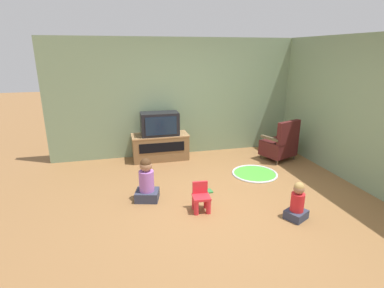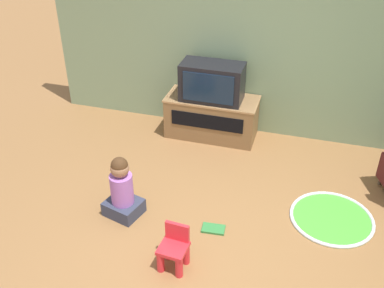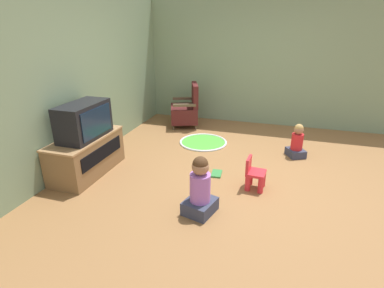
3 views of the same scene
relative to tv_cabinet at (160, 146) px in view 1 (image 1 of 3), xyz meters
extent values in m
plane|color=olive|center=(0.68, -2.10, -0.29)|extent=(30.00, 30.00, 0.00)
cube|color=gray|center=(0.48, 0.34, 1.00)|extent=(5.59, 0.12, 2.57)
cube|color=gray|center=(3.21, -2.35, 1.00)|extent=(0.12, 5.50, 2.57)
cube|color=brown|center=(0.00, 0.00, -0.01)|extent=(1.19, 0.52, 0.56)
cube|color=#A97C50|center=(0.00, 0.00, 0.26)|extent=(1.21, 0.54, 0.02)
cube|color=black|center=(0.00, -0.26, 0.06)|extent=(0.95, 0.01, 0.20)
cube|color=black|center=(0.00, -0.03, 0.51)|extent=(0.80, 0.40, 0.49)
cube|color=#142338|center=(0.00, -0.24, 0.51)|extent=(0.65, 0.02, 0.38)
cylinder|color=brown|center=(2.68, -0.33, -0.24)|extent=(0.04, 0.04, 0.10)
cylinder|color=brown|center=(2.16, -0.53, -0.24)|extent=(0.04, 0.04, 0.10)
cylinder|color=brown|center=(2.84, -0.76, -0.24)|extent=(0.04, 0.04, 0.10)
cylinder|color=brown|center=(2.32, -0.96, -0.24)|extent=(0.04, 0.04, 0.10)
cube|color=#4C1919|center=(2.50, -0.64, -0.03)|extent=(0.81, 0.74, 0.33)
cube|color=#4C1919|center=(2.58, -0.86, 0.37)|extent=(0.62, 0.31, 0.47)
cube|color=brown|center=(2.77, -0.54, 0.24)|extent=(0.23, 0.46, 0.05)
cube|color=brown|center=(2.23, -0.75, 0.24)|extent=(0.23, 0.46, 0.05)
cylinder|color=red|center=(0.16, -2.47, -0.17)|extent=(0.07, 0.07, 0.25)
cylinder|color=red|center=(0.34, -2.49, -0.17)|extent=(0.07, 0.07, 0.25)
cylinder|color=red|center=(0.17, -2.30, -0.17)|extent=(0.07, 0.07, 0.25)
cylinder|color=red|center=(0.35, -2.32, -0.17)|extent=(0.07, 0.07, 0.25)
cube|color=red|center=(0.26, -2.40, -0.06)|extent=(0.27, 0.26, 0.04)
cube|color=red|center=(0.27, -2.29, 0.05)|extent=(0.23, 0.05, 0.19)
cylinder|color=green|center=(1.65, -1.30, -0.28)|extent=(0.87, 0.87, 0.01)
torus|color=silver|center=(1.65, -1.30, -0.28)|extent=(0.88, 0.88, 0.04)
cube|color=#33384C|center=(-0.49, -1.84, -0.21)|extent=(0.43, 0.40, 0.16)
cylinder|color=#A566BF|center=(-0.49, -1.84, 0.04)|extent=(0.24, 0.24, 0.34)
sphere|color=#9E7051|center=(-0.49, -1.84, 0.29)|extent=(0.19, 0.19, 0.19)
sphere|color=#472D19|center=(-0.49, -1.84, 0.33)|extent=(0.18, 0.18, 0.18)
cube|color=#33384C|center=(1.51, -2.92, -0.23)|extent=(0.37, 0.35, 0.12)
cylinder|color=red|center=(1.51, -2.92, -0.03)|extent=(0.19, 0.19, 0.27)
sphere|color=#9E7051|center=(1.51, -2.92, 0.17)|extent=(0.15, 0.15, 0.15)
sphere|color=tan|center=(1.51, -2.92, 0.20)|extent=(0.14, 0.14, 0.14)
cube|color=#337F3D|center=(0.49, -1.82, -0.28)|extent=(0.25, 0.16, 0.02)
camera|label=1|loc=(-0.84, -6.22, 2.00)|focal=28.00mm
camera|label=2|loc=(1.25, -5.15, 2.90)|focal=42.00mm
camera|label=3|loc=(-3.33, -2.62, 1.75)|focal=28.00mm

